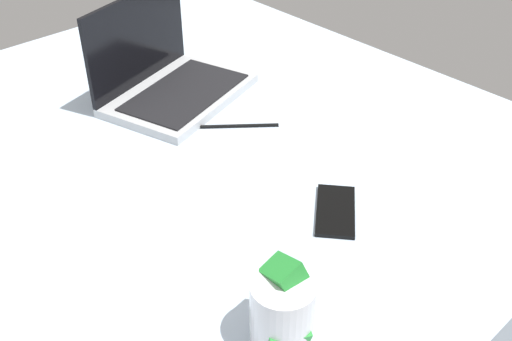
# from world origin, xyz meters

# --- Properties ---
(bed_mattress) EXTENTS (1.80, 1.40, 0.18)m
(bed_mattress) POSITION_xyz_m (0.00, 0.00, 0.09)
(bed_mattress) COLOR silver
(bed_mattress) RESTS_ON ground
(laptop) EXTENTS (0.38, 0.32, 0.23)m
(laptop) POSITION_xyz_m (0.33, 0.19, 0.22)
(laptop) COLOR #B7BABC
(laptop) RESTS_ON bed_mattress
(snack_cup) EXTENTS (0.09, 0.10, 0.14)m
(snack_cup) POSITION_xyz_m (0.03, -0.50, 0.24)
(snack_cup) COLOR silver
(snack_cup) RESTS_ON bed_mattress
(cell_phone) EXTENTS (0.15, 0.14, 0.01)m
(cell_phone) POSITION_xyz_m (0.29, -0.36, 0.18)
(cell_phone) COLOR black
(cell_phone) RESTS_ON bed_mattress
(charger_cable) EXTENTS (0.13, 0.11, 0.01)m
(charger_cable) POSITION_xyz_m (0.36, -0.03, 0.18)
(charger_cable) COLOR black
(charger_cable) RESTS_ON bed_mattress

